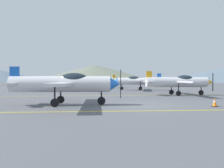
% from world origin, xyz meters
% --- Properties ---
extents(ground_plane, '(400.00, 400.00, 0.00)m').
position_xyz_m(ground_plane, '(0.00, 0.00, 0.00)').
color(ground_plane, '#54565B').
extents(apron_line_near, '(80.00, 0.16, 0.01)m').
position_xyz_m(apron_line_near, '(0.00, -3.10, 0.01)').
color(apron_line_near, yellow).
rests_on(apron_line_near, ground_plane).
extents(apron_line_far, '(80.00, 0.16, 0.01)m').
position_xyz_m(apron_line_far, '(0.00, 8.86, 0.01)').
color(apron_line_far, yellow).
rests_on(apron_line_far, ground_plane).
extents(airplane_near, '(8.01, 9.25, 2.78)m').
position_xyz_m(airplane_near, '(-5.64, 0.29, 1.57)').
color(airplane_near, silver).
rests_on(airplane_near, ground_plane).
extents(airplane_mid, '(8.00, 9.23, 2.78)m').
position_xyz_m(airplane_mid, '(6.24, 9.08, 1.57)').
color(airplane_mid, silver).
rests_on(airplane_mid, ground_plane).
extents(airplane_far, '(8.13, 9.26, 2.78)m').
position_xyz_m(airplane_far, '(3.55, 20.69, 1.57)').
color(airplane_far, silver).
rests_on(airplane_far, ground_plane).
extents(airplane_back, '(8.13, 9.27, 2.78)m').
position_xyz_m(airplane_back, '(-2.96, 30.41, 1.57)').
color(airplane_back, white).
rests_on(airplane_back, ground_plane).
extents(traffic_cone_front, '(0.36, 0.36, 0.59)m').
position_xyz_m(traffic_cone_front, '(4.68, -1.43, 0.29)').
color(traffic_cone_front, black).
rests_on(traffic_cone_front, ground_plane).
extents(hill_centerleft, '(78.74, 78.74, 10.26)m').
position_xyz_m(hill_centerleft, '(-3.75, 119.56, 5.13)').
color(hill_centerleft, slate).
rests_on(hill_centerleft, ground_plane).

